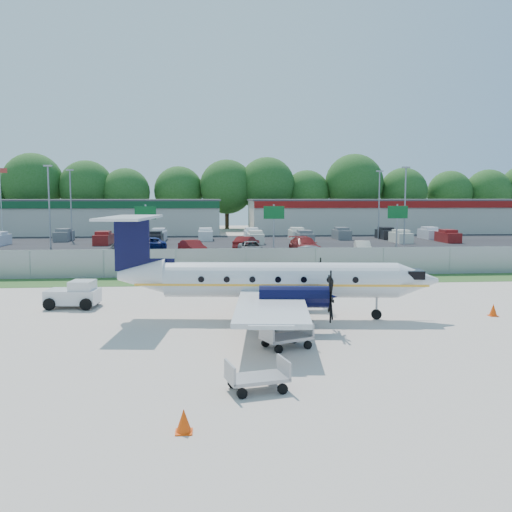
{
  "coord_description": "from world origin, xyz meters",
  "views": [
    {
      "loc": [
        -2.76,
        -26.26,
        5.7
      ],
      "look_at": [
        0.0,
        6.0,
        2.3
      ],
      "focal_mm": 40.0,
      "sensor_mm": 36.0,
      "label": 1
    }
  ],
  "objects": [
    {
      "name": "parked_car_f",
      "position": [
        -8.68,
        34.4,
        0.0
      ],
      "size": [
        3.73,
        5.54,
        1.41
      ],
      "primitive_type": "imported",
      "rotation": [
        0.0,
        0.0,
        3.44
      ],
      "color": "navy",
      "rests_on": "ground"
    },
    {
      "name": "parked_car_b",
      "position": [
        -4.23,
        29.48,
        0.0
      ],
      "size": [
        3.06,
        4.63,
        1.44
      ],
      "primitive_type": "imported",
      "rotation": [
        0.0,
        0.0,
        0.39
      ],
      "color": "maroon",
      "rests_on": "ground"
    },
    {
      "name": "parking_lot",
      "position": [
        0.0,
        40.0,
        0.01
      ],
      "size": [
        170.0,
        32.0,
        0.02
      ],
      "primitive_type": "cube",
      "color": "black",
      "rests_on": "ground"
    },
    {
      "name": "light_pole_se",
      "position": [
        20.0,
        48.0,
        5.23
      ],
      "size": [
        0.9,
        0.35,
        9.09
      ],
      "color": "gray",
      "rests_on": "ground"
    },
    {
      "name": "parked_car_c",
      "position": [
        1.47,
        28.78,
        0.0
      ],
      "size": [
        2.47,
        4.94,
        1.34
      ],
      "primitive_type": "imported",
      "rotation": [
        0.0,
        0.0,
        0.05
      ],
      "color": "#595B5E",
      "rests_on": "ground"
    },
    {
      "name": "perimeter_fence",
      "position": [
        0.0,
        14.0,
        1.0
      ],
      "size": [
        120.0,
        0.06,
        1.99
      ],
      "color": "gray",
      "rests_on": "ground"
    },
    {
      "name": "light_pole_sw",
      "position": [
        -20.0,
        48.0,
        5.23
      ],
      "size": [
        0.9,
        0.35,
        9.09
      ],
      "color": "gray",
      "rests_on": "ground"
    },
    {
      "name": "sign_mid",
      "position": [
        3.0,
        22.91,
        3.61
      ],
      "size": [
        1.8,
        0.26,
        5.0
      ],
      "color": "gray",
      "rests_on": "ground"
    },
    {
      "name": "cone_nose",
      "position": [
        10.83,
        -0.53,
        0.28
      ],
      "size": [
        0.41,
        0.41,
        0.59
      ],
      "color": "#F14407",
      "rests_on": "ground"
    },
    {
      "name": "flagpole_east",
      "position": [
        -30.92,
        55.0,
        5.64
      ],
      "size": [
        1.06,
        0.12,
        10.0
      ],
      "color": "silver",
      "rests_on": "ground"
    },
    {
      "name": "parked_car_d",
      "position": [
        6.9,
        29.89,
        0.0
      ],
      "size": [
        2.76,
        5.79,
        1.63
      ],
      "primitive_type": "imported",
      "rotation": [
        0.0,
        0.0,
        0.09
      ],
      "color": "maroon",
      "rests_on": "ground"
    },
    {
      "name": "baggage_cart_far",
      "position": [
        -1.34,
        -10.09,
        0.43
      ],
      "size": [
        1.95,
        1.43,
        0.92
      ],
      "color": "gray",
      "rests_on": "ground"
    },
    {
      "name": "ground",
      "position": [
        0.0,
        0.0,
        0.0
      ],
      "size": [
        170.0,
        170.0,
        0.0
      ],
      "primitive_type": "plane",
      "color": "beige",
      "rests_on": "ground"
    },
    {
      "name": "light_pole_nw",
      "position": [
        -20.0,
        38.0,
        5.23
      ],
      "size": [
        0.9,
        0.35,
        9.09
      ],
      "color": "gray",
      "rests_on": "ground"
    },
    {
      "name": "access_road",
      "position": [
        0.0,
        19.0,
        0.01
      ],
      "size": [
        170.0,
        8.0,
        0.02
      ],
      "primitive_type": "cube",
      "color": "black",
      "rests_on": "ground"
    },
    {
      "name": "light_pole_ne",
      "position": [
        20.0,
        38.0,
        5.23
      ],
      "size": [
        0.9,
        0.35,
        9.09
      ],
      "color": "gray",
      "rests_on": "ground"
    },
    {
      "name": "pushback_tug",
      "position": [
        -9.58,
        3.36,
        0.67
      ],
      "size": [
        2.72,
        2.08,
        1.39
      ],
      "color": "silver",
      "rests_on": "ground"
    },
    {
      "name": "parked_car_e",
      "position": [
        12.42,
        28.34,
        0.0
      ],
      "size": [
        2.03,
        4.22,
        1.33
      ],
      "primitive_type": "imported",
      "rotation": [
        0.0,
        0.0,
        -0.16
      ],
      "color": "beige",
      "rests_on": "ground"
    },
    {
      "name": "building_east",
      "position": [
        26.0,
        61.98,
        2.63
      ],
      "size": [
        44.4,
        12.4,
        5.24
      ],
      "color": "beige",
      "rests_on": "ground"
    },
    {
      "name": "building_west",
      "position": [
        -24.0,
        61.98,
        2.63
      ],
      "size": [
        46.4,
        12.4,
        5.24
      ],
      "color": "beige",
      "rests_on": "ground"
    },
    {
      "name": "road_car_west",
      "position": [
        -15.2,
        18.12,
        0.0
      ],
      "size": [
        5.03,
        3.64,
        1.59
      ],
      "primitive_type": "imported",
      "rotation": [
        0.0,
        0.0,
        2.0
      ],
      "color": "silver",
      "rests_on": "ground"
    },
    {
      "name": "cone_port_wing",
      "position": [
        -3.37,
        -12.87,
        0.28
      ],
      "size": [
        0.42,
        0.42,
        0.6
      ],
      "color": "#F14407",
      "rests_on": "ground"
    },
    {
      "name": "cone_starboard_wing",
      "position": [
        1.99,
        8.09,
        0.24
      ],
      "size": [
        0.35,
        0.35,
        0.5
      ],
      "color": "#F14407",
      "rests_on": "ground"
    },
    {
      "name": "tree_line",
      "position": [
        0.0,
        74.0,
        0.0
      ],
      "size": [
        112.0,
        6.0,
        14.0
      ],
      "primitive_type": null,
      "color": "#1C4D16",
      "rests_on": "ground"
    },
    {
      "name": "aircraft",
      "position": [
        0.27,
        -0.27,
        1.84
      ],
      "size": [
        15.54,
        15.29,
        4.77
      ],
      "color": "silver",
      "rests_on": "ground"
    },
    {
      "name": "sign_right",
      "position": [
        14.0,
        22.91,
        3.61
      ],
      "size": [
        1.8,
        0.26,
        5.0
      ],
      "color": "gray",
      "rests_on": "ground"
    },
    {
      "name": "sign_left",
      "position": [
        -8.0,
        22.91,
        3.61
      ],
      "size": [
        1.8,
        0.26,
        5.0
      ],
      "color": "gray",
      "rests_on": "ground"
    },
    {
      "name": "baggage_cart_near",
      "position": [
        0.18,
        -5.44,
        0.44
      ],
      "size": [
        2.08,
        1.7,
        0.95
      ],
      "color": "gray",
      "rests_on": "ground"
    },
    {
      "name": "far_parking_rows",
      "position": [
        0.0,
        45.0,
        0.0
      ],
      "size": [
        56.0,
        10.0,
        1.6
      ],
      "primitive_type": null,
      "color": "gray",
      "rests_on": "ground"
    },
    {
      "name": "parked_car_g",
      "position": [
        1.38,
        34.2,
        0.0
      ],
      "size": [
        3.2,
        4.67,
        1.46
      ],
      "primitive_type": "imported",
      "rotation": [
        0.0,
        0.0,
        2.73
      ],
      "color": "maroon",
      "rests_on": "ground"
    },
    {
      "name": "grass_verge",
      "position": [
        0.0,
        12.0,
        0.01
      ],
      "size": [
        170.0,
        4.0,
        0.02
      ],
      "primitive_type": "cube",
      "color": "#2D561E",
      "rests_on": "ground"
    },
    {
      "name": "parked_car_a",
      "position": [
        -10.93,
        29.3,
        0.0
      ],
      "size": [
        2.21,
        5.26,
        1.52
      ],
      "primitive_type": "imported",
      "rotation": [
        0.0,
        0.0,
        -0.02
      ],
      "color": "black",
      "rests_on": "ground"
    },
    {
      "name": "road_car_mid",
      "position": [
        5.08,
        20.28,
        0.0
      ],
      "size": [
        5.07,
        3.35,
        1.58
      ],
      "primitive_type": "imported",
      "rotation": [
        0.0,
        0.0,
        -1.96
      ],
      "color": "#595B5E",
      "rests_on": "ground"
    }
  ]
}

